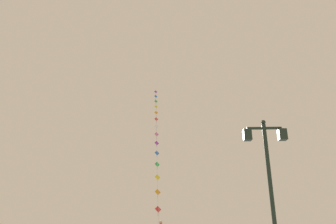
{
  "coord_description": "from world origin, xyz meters",
  "views": [
    {
      "loc": [
        0.07,
        -0.69,
        1.76
      ],
      "look_at": [
        -1.08,
        27.38,
        11.82
      ],
      "focal_mm": 32.33,
      "sensor_mm": 36.0,
      "label": 1
    }
  ],
  "objects": [
    {
      "name": "twin_lantern_lamp_post",
      "position": [
        3.12,
        9.95,
        3.6
      ],
      "size": [
        1.53,
        0.28,
        5.21
      ],
      "color": "#1E2D23",
      "rests_on": "ground_plane"
    },
    {
      "name": "kite_train",
      "position": [
        -2.7,
        33.73,
        11.39
      ],
      "size": [
        2.58,
        22.73,
        21.73
      ],
      "color": "brown",
      "rests_on": "ground_plane"
    }
  ]
}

